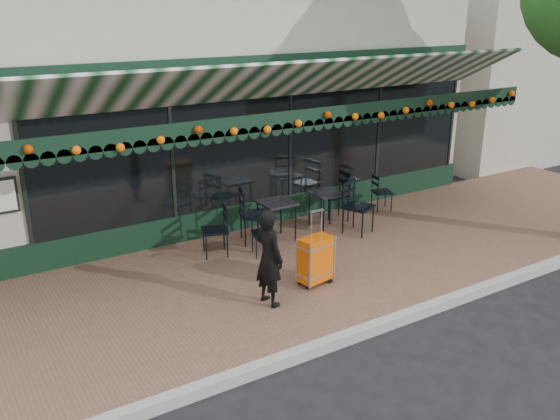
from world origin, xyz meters
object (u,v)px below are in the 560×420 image
chair_b_front (263,234)px  chair_b_right (254,215)px  chair_a_right (382,192)px  cafe_table_a (327,196)px  cafe_table_b (277,206)px  woman (269,258)px  chair_a_left (335,196)px  suitcase (316,260)px  chair_b_left (215,231)px  chair_a_front (358,207)px

chair_b_front → chair_b_right: bearing=91.5°
chair_a_right → chair_b_front: same height
cafe_table_a → chair_a_right: (1.56, 0.19, -0.24)m
cafe_table_a → cafe_table_b: cafe_table_b is taller
woman → chair_a_left: (2.88, 2.29, -0.22)m
suitcase → chair_b_left: size_ratio=1.36×
suitcase → chair_a_front: suitcase is taller
chair_a_front → cafe_table_b: bearing=139.6°
chair_b_right → chair_b_front: size_ratio=1.34×
chair_a_left → chair_b_right: 1.91m
cafe_table_b → chair_a_front: (1.48, -0.49, -0.16)m
chair_a_front → suitcase: bearing=-166.9°
chair_b_left → chair_b_front: chair_b_left is taller
cafe_table_b → chair_a_left: chair_a_left is taller
chair_a_front → chair_b_left: size_ratio=1.15×
suitcase → chair_a_right: (3.17, 2.11, -0.02)m
woman → chair_b_right: bearing=-32.4°
woman → suitcase: bearing=-87.9°
suitcase → cafe_table_a: suitcase is taller
chair_a_front → chair_b_front: chair_a_front is taller
woman → chair_a_right: bearing=-68.8°
cafe_table_b → chair_a_left: 1.57m
chair_b_left → chair_b_front: size_ratio=1.15×
woman → chair_b_left: 1.99m
suitcase → chair_b_front: size_ratio=1.57×
cafe_table_a → chair_a_front: chair_a_front is taller
cafe_table_b → chair_a_right: (2.73, 0.28, -0.28)m
cafe_table_a → cafe_table_b: bearing=-175.5°
woman → chair_b_front: 1.78m
woman → chair_b_front: woman is taller
cafe_table_b → chair_a_left: (1.53, 0.30, -0.17)m
cafe_table_b → chair_b_front: 0.75m
chair_a_right → chair_b_front: bearing=120.0°
woman → cafe_table_b: woman is taller
woman → cafe_table_b: bearing=-42.0°
cafe_table_a → chair_a_right: bearing=6.8°
chair_a_left → suitcase: bearing=-33.1°
suitcase → chair_b_left: suitcase is taller
chair_b_right → chair_b_front: (-0.17, -0.59, -0.13)m
chair_b_right → cafe_table_b: bearing=-94.0°
chair_a_left → chair_b_front: 2.20m
suitcase → chair_b_front: 1.39m
cafe_table_a → chair_a_left: (0.35, 0.20, -0.13)m
chair_a_right → suitcase: bearing=141.2°
chair_b_right → suitcase: bearing=-163.7°
suitcase → chair_a_front: size_ratio=1.19×
chair_a_right → cafe_table_b: bearing=113.4°
chair_a_left → chair_b_left: 2.78m
chair_a_left → chair_b_left: (-2.76, -0.32, -0.05)m
suitcase → chair_b_left: bearing=103.9°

